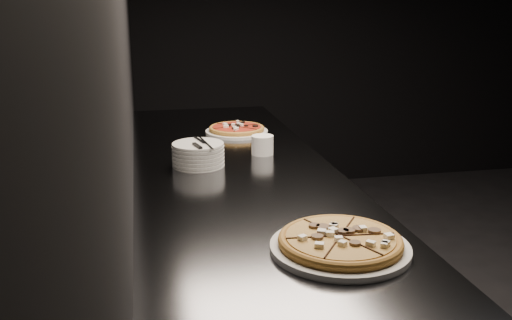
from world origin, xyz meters
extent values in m
cube|color=black|center=(-2.50, 0.00, 1.40)|extent=(0.02, 5.00, 2.80)
cube|color=black|center=(0.00, 2.50, 1.40)|extent=(5.00, 0.02, 2.80)
cube|color=#585A5F|center=(-2.13, 0.00, 0.45)|extent=(0.70, 2.40, 0.90)
cube|color=#585A5F|center=(-2.13, 0.00, 0.91)|extent=(0.74, 2.44, 0.02)
cylinder|color=silver|center=(-1.99, -0.75, 0.93)|extent=(0.35, 0.35, 0.02)
cylinder|color=#B58236|center=(-1.99, -0.75, 0.94)|extent=(0.33, 0.33, 0.01)
torus|color=#B58236|center=(-1.99, -0.75, 0.95)|extent=(0.34, 0.34, 0.02)
cylinder|color=#F2BD50|center=(-1.99, -0.75, 0.96)|extent=(0.30, 0.30, 0.01)
cylinder|color=silver|center=(-2.03, 0.57, 0.93)|extent=(0.29, 0.29, 0.01)
cylinder|color=#B58236|center=(-2.03, 0.57, 0.94)|extent=(0.31, 0.31, 0.01)
torus|color=#B58236|center=(-2.03, 0.57, 0.94)|extent=(0.31, 0.31, 0.02)
cylinder|color=#A72818|center=(-2.03, 0.57, 0.95)|extent=(0.27, 0.27, 0.01)
cylinder|color=silver|center=(-2.26, 0.08, 0.93)|extent=(0.19, 0.19, 0.01)
cylinder|color=silver|center=(-2.26, 0.08, 0.94)|extent=(0.19, 0.19, 0.01)
cylinder|color=silver|center=(-2.26, 0.08, 0.96)|extent=(0.19, 0.19, 0.01)
cylinder|color=silver|center=(-2.26, 0.08, 0.97)|extent=(0.19, 0.19, 0.01)
cylinder|color=silver|center=(-2.26, 0.08, 0.99)|extent=(0.19, 0.19, 0.01)
cylinder|color=silver|center=(-2.26, 0.08, 1.00)|extent=(0.19, 0.19, 0.01)
cube|color=#BBBCC2|center=(-2.25, 0.12, 1.01)|extent=(0.04, 0.13, 0.00)
cube|color=black|center=(-2.27, 0.03, 1.01)|extent=(0.03, 0.08, 0.01)
cube|color=#BBBCC2|center=(-2.23, 0.07, 1.01)|extent=(0.03, 0.19, 0.00)
cylinder|color=silver|center=(-1.99, 0.19, 0.96)|extent=(0.09, 0.09, 0.08)
cylinder|color=black|center=(-1.99, 0.19, 0.99)|extent=(0.07, 0.07, 0.01)
camera|label=1|loc=(-2.46, -1.99, 1.53)|focal=40.00mm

